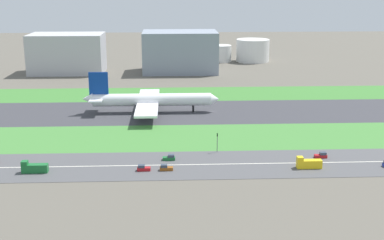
% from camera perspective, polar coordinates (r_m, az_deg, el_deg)
% --- Properties ---
extents(ground_plane, '(800.00, 800.00, 0.00)m').
position_cam_1_polar(ground_plane, '(245.96, 2.30, 0.91)').
color(ground_plane, '#5B564C').
extents(runway, '(280.00, 46.00, 0.10)m').
position_cam_1_polar(runway, '(245.95, 2.30, 0.93)').
color(runway, '#38383D').
rests_on(runway, ground_plane).
extents(grass_median_north, '(280.00, 36.00, 0.10)m').
position_cam_1_polar(grass_median_north, '(285.73, 1.61, 2.95)').
color(grass_median_north, '#3D7A33').
rests_on(grass_median_north, ground_plane).
extents(grass_median_south, '(280.00, 36.00, 0.10)m').
position_cam_1_polar(grass_median_south, '(206.64, 3.26, -1.88)').
color(grass_median_south, '#427F38').
rests_on(grass_median_south, ground_plane).
extents(highway, '(280.00, 28.00, 0.10)m').
position_cam_1_polar(highway, '(176.50, 4.31, -4.93)').
color(highway, '#4C4C4F').
rests_on(highway, ground_plane).
extents(highway_centerline, '(266.00, 0.50, 0.01)m').
position_cam_1_polar(highway_centerline, '(176.48, 4.31, -4.92)').
color(highway_centerline, silver).
rests_on(highway_centerline, highway).
extents(airliner, '(65.00, 56.00, 19.70)m').
position_cam_1_polar(airliner, '(243.81, -4.87, 2.25)').
color(airliner, white).
rests_on(airliner, runway).
extents(car_1, '(4.40, 1.80, 2.00)m').
position_cam_1_polar(car_1, '(170.52, -5.48, -5.38)').
color(car_1, '#B2191E').
rests_on(car_1, highway).
extents(car_0, '(4.40, 1.80, 2.00)m').
position_cam_1_polar(car_0, '(170.29, -2.95, -5.36)').
color(car_0, brown).
rests_on(car_0, highway).
extents(truck_0, '(8.40, 2.50, 4.00)m').
position_cam_1_polar(truck_0, '(176.26, 12.87, -4.76)').
color(truck_0, yellow).
rests_on(truck_0, highway).
extents(car_3, '(4.40, 1.80, 2.00)m').
position_cam_1_polar(car_3, '(179.68, -2.53, -4.24)').
color(car_3, '#19662D').
rests_on(car_3, highway).
extents(truck_2, '(8.40, 2.50, 4.00)m').
position_cam_1_polar(truck_2, '(175.78, -17.23, -5.13)').
color(truck_2, '#19662D').
rests_on(truck_2, highway).
extents(car_4, '(4.40, 1.80, 2.00)m').
position_cam_1_polar(car_4, '(187.58, 14.24, -3.86)').
color(car_4, '#B2191E').
rests_on(car_4, highway).
extents(traffic_light, '(0.36, 0.50, 7.20)m').
position_cam_1_polar(traffic_light, '(187.00, 2.84, -2.36)').
color(traffic_light, '#4C4C51').
rests_on(traffic_light, highway).
extents(terminal_building, '(49.40, 30.67, 26.56)m').
position_cam_1_polar(terminal_building, '(361.31, -13.76, 7.24)').
color(terminal_building, '#B2B2B7').
rests_on(terminal_building, ground_plane).
extents(hangar_building, '(50.81, 33.73, 27.85)m').
position_cam_1_polar(hangar_building, '(354.62, -1.35, 7.63)').
color(hangar_building, gray).
rests_on(hangar_building, ground_plane).
extents(fuel_tank_west, '(16.32, 16.32, 12.82)m').
position_cam_1_polar(fuel_tank_west, '(402.21, 3.24, 7.44)').
color(fuel_tank_west, silver).
rests_on(fuel_tank_west, ground_plane).
extents(fuel_tank_centre, '(25.65, 25.65, 17.25)m').
position_cam_1_polar(fuel_tank_centre, '(405.21, 6.79, 7.73)').
color(fuel_tank_centre, silver).
rests_on(fuel_tank_centre, ground_plane).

